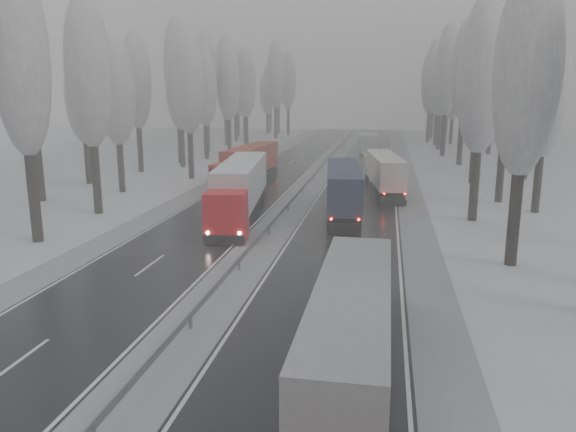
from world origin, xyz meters
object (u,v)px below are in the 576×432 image
(truck_grey_tarp, at_px, (354,319))
(truck_blue_box, at_px, (343,186))
(box_truck_distant, at_px, (368,143))
(truck_cream_box, at_px, (383,170))
(truck_red_red, at_px, (248,163))
(truck_red_white, at_px, (240,186))

(truck_grey_tarp, height_order, truck_blue_box, truck_blue_box)
(truck_blue_box, xyz_separation_m, box_truck_distant, (0.51, 47.00, -0.75))
(truck_grey_tarp, height_order, box_truck_distant, truck_grey_tarp)
(truck_cream_box, bearing_deg, truck_red_red, 163.98)
(box_truck_distant, distance_m, truck_red_white, 50.78)
(truck_blue_box, relative_size, truck_red_white, 0.91)
(truck_blue_box, height_order, truck_cream_box, truck_blue_box)
(box_truck_distant, bearing_deg, truck_grey_tarp, -92.40)
(truck_red_red, bearing_deg, truck_blue_box, -44.85)
(truck_cream_box, xyz_separation_m, box_truck_distant, (-2.59, 36.38, -0.64))
(truck_grey_tarp, bearing_deg, box_truck_distant, 91.77)
(truck_grey_tarp, xyz_separation_m, truck_red_red, (-13.35, 39.28, 0.14))
(truck_blue_box, distance_m, truck_red_red, 16.66)
(truck_blue_box, distance_m, box_truck_distant, 47.01)
(truck_grey_tarp, xyz_separation_m, truck_red_white, (-10.12, 23.58, 0.35))
(truck_red_white, relative_size, truck_red_red, 1.09)
(truck_blue_box, xyz_separation_m, truck_red_white, (-7.68, -3.11, 0.24))
(truck_blue_box, distance_m, truck_cream_box, 11.06)
(truck_blue_box, bearing_deg, truck_grey_tarp, -90.48)
(truck_grey_tarp, distance_m, truck_red_red, 41.49)
(box_truck_distant, height_order, truck_red_red, truck_red_red)
(truck_red_red, bearing_deg, truck_red_white, -74.13)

